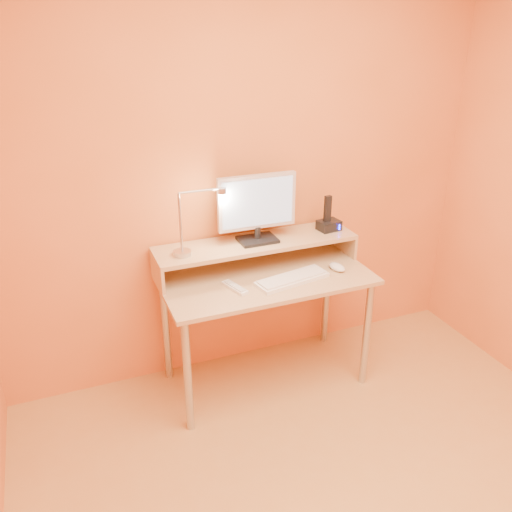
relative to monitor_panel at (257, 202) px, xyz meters
name	(u,v)px	position (x,y,z in m)	size (l,w,h in m)	color
wall_back	(245,172)	(-0.01, 0.16, 0.13)	(3.00, 0.04, 2.50)	#ED8445
desk_leg_fl	(188,377)	(-0.56, -0.41, -0.77)	(0.04, 0.04, 0.69)	#B4B4B8
desk_leg_fr	(367,334)	(0.54, -0.41, -0.77)	(0.04, 0.04, 0.69)	#B4B4B8
desk_leg_bl	(166,329)	(-0.56, 0.09, -0.77)	(0.04, 0.04, 0.69)	#B4B4B8
desk_leg_br	(326,297)	(0.54, 0.09, -0.77)	(0.04, 0.04, 0.69)	#B4B4B8
desk_lower	(266,278)	(-0.01, -0.16, -0.41)	(1.20, 0.60, 0.03)	tan
shelf_riser_left	(157,272)	(-0.60, -0.01, -0.33)	(0.02, 0.30, 0.14)	tan
shelf_riser_right	(343,241)	(0.58, -0.01, -0.33)	(0.02, 0.30, 0.14)	tan
desk_shelf	(256,243)	(-0.01, -0.01, -0.25)	(1.20, 0.30, 0.03)	tan
monitor_foot	(257,240)	(0.00, -0.01, -0.23)	(0.22, 0.16, 0.02)	black
monitor_neck	(257,233)	(0.00, -0.01, -0.19)	(0.04, 0.04, 0.07)	black
monitor_panel	(257,202)	(0.00, 0.00, 0.00)	(0.46, 0.04, 0.31)	silver
monitor_back	(255,200)	(0.00, 0.02, 0.00)	(0.42, 0.01, 0.27)	black
monitor_screen	(258,203)	(0.00, -0.02, 0.00)	(0.42, 0.00, 0.27)	#95B2D9
lamp_base	(182,253)	(-0.46, -0.04, -0.23)	(0.10, 0.10, 0.03)	#B4B4B8
lamp_post	(180,223)	(-0.46, -0.04, -0.05)	(0.01, 0.01, 0.33)	#B4B4B8
lamp_arm	(201,191)	(-0.34, -0.04, 0.12)	(0.01, 0.01, 0.24)	#B4B4B8
lamp_head	(222,191)	(-0.22, -0.04, 0.10)	(0.04, 0.04, 0.03)	#B4B4B8
lamp_bulb	(222,194)	(-0.22, -0.04, 0.09)	(0.03, 0.03, 0.00)	#FFEAC6
phone_dock	(329,225)	(0.47, -0.01, -0.21)	(0.13, 0.10, 0.06)	black
phone_handset	(328,209)	(0.46, -0.01, -0.10)	(0.04, 0.03, 0.16)	black
phone_led	(339,227)	(0.52, -0.06, -0.21)	(0.01, 0.00, 0.04)	#131CFF
keyboard	(292,279)	(0.11, -0.27, -0.39)	(0.43, 0.14, 0.02)	white
mouse	(337,267)	(0.41, -0.24, -0.38)	(0.07, 0.12, 0.04)	silver
remote_control	(235,288)	(-0.23, -0.24, -0.39)	(0.05, 0.18, 0.02)	white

